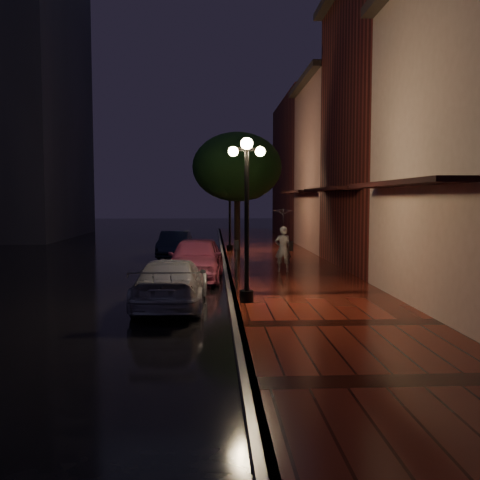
% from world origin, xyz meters
% --- Properties ---
extents(ground, '(120.00, 120.00, 0.00)m').
position_xyz_m(ground, '(0.00, 0.00, 0.00)').
color(ground, black).
rests_on(ground, ground).
extents(sidewalk, '(4.50, 60.00, 0.15)m').
position_xyz_m(sidewalk, '(2.25, 0.00, 0.07)').
color(sidewalk, '#41130B').
rests_on(sidewalk, ground).
extents(curb, '(0.25, 60.00, 0.15)m').
position_xyz_m(curb, '(0.00, 0.00, 0.07)').
color(curb, '#595451').
rests_on(curb, ground).
extents(storefront_mid, '(5.00, 8.00, 11.00)m').
position_xyz_m(storefront_mid, '(7.00, 2.00, 5.50)').
color(storefront_mid, '#511914').
rests_on(storefront_mid, ground).
extents(storefront_far, '(5.00, 8.00, 9.00)m').
position_xyz_m(storefront_far, '(7.00, 10.00, 4.50)').
color(storefront_far, '#8C5951').
rests_on(storefront_far, ground).
extents(storefront_extra, '(5.00, 12.00, 10.00)m').
position_xyz_m(storefront_extra, '(7.00, 20.00, 5.00)').
color(storefront_extra, '#511914').
rests_on(storefront_extra, ground).
extents(streetlamp_near, '(0.96, 0.36, 4.31)m').
position_xyz_m(streetlamp_near, '(0.35, -5.00, 2.60)').
color(streetlamp_near, black).
rests_on(streetlamp_near, sidewalk).
extents(streetlamp_far, '(0.96, 0.36, 4.31)m').
position_xyz_m(streetlamp_far, '(0.35, 9.00, 2.60)').
color(streetlamp_far, black).
rests_on(streetlamp_far, sidewalk).
extents(street_tree, '(4.16, 4.16, 5.80)m').
position_xyz_m(street_tree, '(0.61, 5.99, 4.24)').
color(street_tree, black).
rests_on(street_tree, sidewalk).
extents(pink_car, '(2.08, 4.60, 1.53)m').
position_xyz_m(pink_car, '(-1.14, -0.08, 0.77)').
color(pink_car, '#C95278').
rests_on(pink_car, ground).
extents(navy_car, '(1.55, 3.97, 1.29)m').
position_xyz_m(navy_car, '(-2.42, 7.39, 0.64)').
color(navy_car, black).
rests_on(navy_car, ground).
extents(silver_car, '(1.93, 4.51, 1.30)m').
position_xyz_m(silver_car, '(-1.64, -4.86, 0.65)').
color(silver_car, '#9C9BA2').
rests_on(silver_car, ground).
extents(woman_with_umbrella, '(0.99, 1.01, 2.38)m').
position_xyz_m(woman_with_umbrella, '(2.09, 0.84, 1.72)').
color(woman_with_umbrella, silver).
rests_on(woman_with_umbrella, sidewalk).
extents(parking_meter, '(0.14, 0.11, 1.50)m').
position_xyz_m(parking_meter, '(0.15, -3.41, 1.06)').
color(parking_meter, black).
rests_on(parking_meter, sidewalk).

